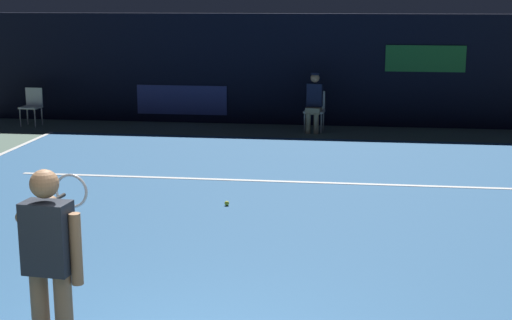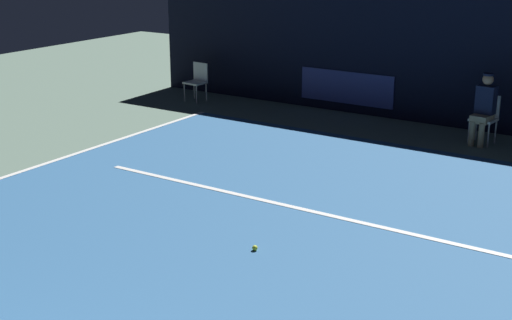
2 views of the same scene
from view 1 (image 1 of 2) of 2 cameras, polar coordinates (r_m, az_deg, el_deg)
The scene contains 8 objects.
ground_plane at distance 10.37m, azimuth -0.98°, elevation -4.43°, with size 30.97×30.97×0.00m, color slate.
court_surface at distance 10.37m, azimuth -0.98°, elevation -4.39°, with size 10.59×11.98×0.01m, color #336699.
line_service at distance 12.37m, azimuth 0.47°, elevation -1.59°, with size 8.26×0.10×0.01m, color white.
back_wall at distance 17.87m, azimuth 2.81°, elevation 6.87°, with size 15.21×0.33×2.60m.
tennis_player at distance 6.01m, azimuth -15.32°, elevation -7.54°, with size 0.54×0.97×1.73m.
line_judge_on_chair at distance 16.89m, azimuth 4.44°, elevation 4.44°, with size 0.48×0.56×1.32m.
courtside_chair_near at distance 18.49m, azimuth -16.64°, elevation 4.07°, with size 0.47×0.44×0.88m.
tennis_ball at distance 10.93m, azimuth -2.23°, elevation -3.30°, with size 0.07×0.07×0.07m, color #CCE033.
Camera 1 is at (1.49, -4.83, 2.98)m, focal length 52.71 mm.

